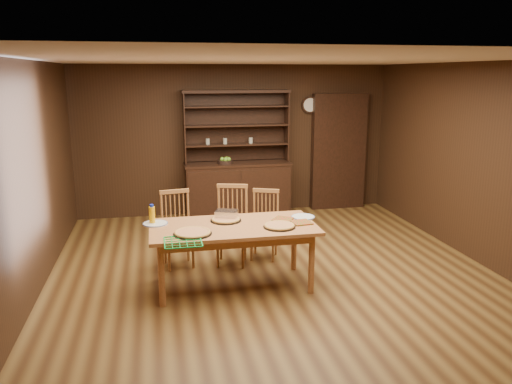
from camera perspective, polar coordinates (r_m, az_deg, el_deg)
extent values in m
plane|color=brown|center=(6.32, 2.09, -9.39)|extent=(6.00, 6.00, 0.00)
plane|color=white|center=(5.83, 2.32, 14.90)|extent=(6.00, 6.00, 0.00)
plane|color=#311C0F|center=(8.84, -2.43, 5.95)|extent=(5.50, 0.00, 5.50)
plane|color=#311C0F|center=(3.21, 15.11, -8.03)|extent=(5.50, 0.00, 5.50)
plane|color=#311C0F|center=(5.93, -24.58, 1.02)|extent=(0.00, 6.00, 6.00)
plane|color=#311C0F|center=(7.10, 24.33, 2.92)|extent=(0.00, 6.00, 6.00)
cube|color=black|center=(8.74, -2.10, 0.20)|extent=(1.80, 0.50, 0.90)
cube|color=black|center=(8.65, -2.13, 3.23)|extent=(1.84, 0.52, 0.04)
cube|color=black|center=(8.78, -2.41, 7.54)|extent=(1.80, 0.02, 1.20)
cube|color=black|center=(8.54, -8.20, 7.24)|extent=(0.02, 0.32, 1.20)
cube|color=black|center=(8.82, 3.51, 7.55)|extent=(0.02, 0.32, 1.20)
cube|color=black|center=(8.59, -2.29, 11.42)|extent=(1.84, 0.34, 0.05)
cylinder|color=#A9A48F|center=(8.60, -5.54, 5.77)|extent=(0.07, 0.07, 0.10)
cylinder|color=#A9A48F|center=(8.63, -3.55, 5.83)|extent=(0.07, 0.07, 0.10)
cube|color=black|center=(9.27, 9.40, 4.57)|extent=(1.00, 0.18, 2.10)
cylinder|color=black|center=(9.06, 6.16, 9.87)|extent=(0.30, 0.04, 0.30)
cylinder|color=#EEE1CA|center=(9.03, 6.21, 9.86)|extent=(0.24, 0.01, 0.24)
cube|color=#BB7341|center=(5.74, -2.62, -4.02)|extent=(1.89, 0.95, 0.04)
cylinder|color=#BB7341|center=(5.47, -10.74, -9.34)|extent=(0.07, 0.07, 0.71)
cylinder|color=#BB7341|center=(6.14, -10.87, -6.77)|extent=(0.07, 0.07, 0.71)
cylinder|color=#BB7341|center=(5.72, 6.36, -8.15)|extent=(0.07, 0.07, 0.71)
cylinder|color=#BB7341|center=(6.36, 4.38, -5.83)|extent=(0.07, 0.07, 0.71)
cube|color=#B5803E|center=(6.52, -8.87, -4.95)|extent=(0.46, 0.44, 0.04)
cylinder|color=#B5803E|center=(6.43, -9.90, -7.29)|extent=(0.03, 0.03, 0.39)
cylinder|color=#B5803E|center=(6.70, -10.34, -6.45)|extent=(0.03, 0.03, 0.39)
cylinder|color=#B5803E|center=(6.49, -7.21, -7.01)|extent=(0.03, 0.03, 0.39)
cylinder|color=#B5803E|center=(6.75, -7.76, -6.20)|extent=(0.03, 0.03, 0.39)
cube|color=#B5803E|center=(6.53, -9.32, 0.06)|extent=(0.39, 0.09, 0.05)
cube|color=#B5803E|center=(6.50, -2.83, -4.61)|extent=(0.52, 0.50, 0.04)
cylinder|color=#B5803E|center=(6.46, -4.40, -6.92)|extent=(0.04, 0.04, 0.42)
cylinder|color=#B5803E|center=(6.74, -4.04, -6.02)|extent=(0.04, 0.04, 0.42)
cylinder|color=#B5803E|center=(6.42, -1.51, -7.00)|extent=(0.04, 0.04, 0.42)
cylinder|color=#B5803E|center=(6.71, -1.27, -6.10)|extent=(0.04, 0.04, 0.42)
cube|color=#B5803E|center=(6.52, -2.72, 0.70)|extent=(0.40, 0.14, 0.05)
cube|color=#B5803E|center=(6.72, 0.91, -4.43)|extent=(0.49, 0.48, 0.04)
cylinder|color=#B5803E|center=(6.69, -0.52, -6.37)|extent=(0.03, 0.03, 0.37)
cylinder|color=#B5803E|center=(6.94, -0.08, -5.63)|extent=(0.03, 0.03, 0.37)
cylinder|color=#B5803E|center=(6.64, 1.94, -6.53)|extent=(0.03, 0.03, 0.37)
cylinder|color=#B5803E|center=(6.89, 2.29, -5.77)|extent=(0.03, 0.03, 0.37)
cube|color=#B5803E|center=(6.73, 1.15, 0.16)|extent=(0.35, 0.17, 0.05)
cylinder|color=black|center=(5.46, -7.26, -4.76)|extent=(0.42, 0.42, 0.01)
cylinder|color=tan|center=(5.46, -7.26, -4.61)|extent=(0.39, 0.39, 0.02)
torus|color=#C59146|center=(5.46, -7.26, -4.61)|extent=(0.39, 0.39, 0.03)
cylinder|color=black|center=(5.66, 2.69, -3.99)|extent=(0.37, 0.37, 0.01)
cylinder|color=tan|center=(5.66, 2.70, -3.85)|extent=(0.34, 0.34, 0.02)
torus|color=#C59146|center=(5.66, 2.70, -3.85)|extent=(0.35, 0.35, 0.03)
cylinder|color=black|center=(5.90, -3.47, -3.27)|extent=(0.36, 0.36, 0.01)
cylinder|color=tan|center=(5.90, -3.47, -3.13)|extent=(0.33, 0.33, 0.02)
torus|color=#C59146|center=(5.90, -3.47, -3.13)|extent=(0.34, 0.34, 0.03)
cylinder|color=silver|center=(5.88, -11.43, -3.55)|extent=(0.29, 0.29, 0.01)
torus|color=#2E3F8B|center=(5.88, -11.43, -3.53)|extent=(0.29, 0.29, 0.01)
cylinder|color=silver|center=(6.06, 5.40, -2.84)|extent=(0.28, 0.28, 0.01)
torus|color=#2E3F8B|center=(6.06, 5.40, -2.82)|extent=(0.28, 0.28, 0.01)
cube|color=white|center=(5.98, -3.38, -2.59)|extent=(0.30, 0.26, 0.10)
cylinder|color=#F2AA0C|center=(5.88, -11.79, -2.64)|extent=(0.07, 0.07, 0.20)
cylinder|color=#1426A6|center=(5.85, -11.85, -1.54)|extent=(0.04, 0.04, 0.03)
cube|color=red|center=(5.83, 5.21, -3.49)|extent=(0.24, 0.24, 0.02)
cube|color=red|center=(5.94, 3.10, -3.13)|extent=(0.30, 0.30, 0.02)
cylinder|color=black|center=(8.56, -3.55, 3.44)|extent=(0.25, 0.25, 0.06)
sphere|color=#79B630|center=(8.54, -3.89, 3.76)|extent=(0.08, 0.08, 0.08)
sphere|color=#79B630|center=(8.58, -3.39, 3.81)|extent=(0.08, 0.08, 0.08)
sphere|color=#79B630|center=(8.50, -3.51, 3.72)|extent=(0.08, 0.08, 0.08)
sphere|color=#79B630|center=(8.54, -3.14, 3.77)|extent=(0.08, 0.08, 0.08)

